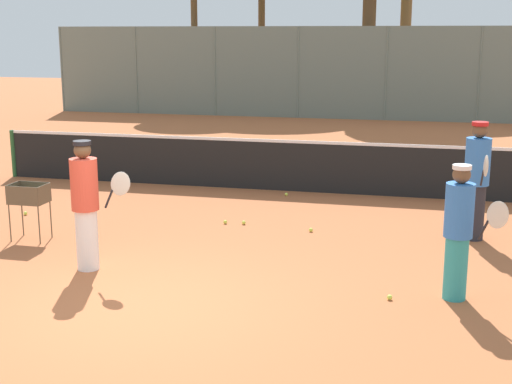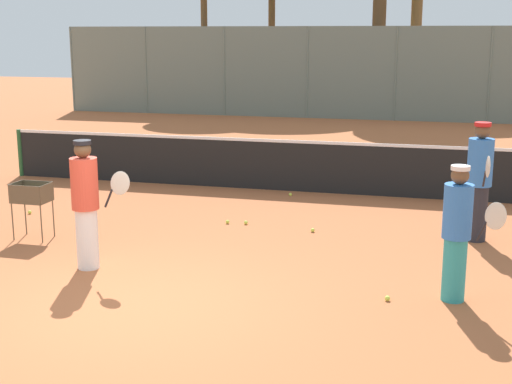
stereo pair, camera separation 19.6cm
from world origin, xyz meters
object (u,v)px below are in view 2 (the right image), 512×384
Objects in this scene: player_white_outfit at (457,232)px; player_yellow_shirt at (479,180)px; tennis_net at (268,163)px; ball_cart at (32,197)px; player_red_cap at (86,203)px.

player_yellow_shirt reaches higher than player_white_outfit.
player_yellow_shirt is (0.35, 2.77, 0.10)m from player_white_outfit.
tennis_net reaches higher than ball_cart.
player_yellow_shirt is at bearing -34.28° from tennis_net.
player_yellow_shirt is at bearing 122.51° from player_white_outfit.
tennis_net is 6.71m from player_white_outfit.
tennis_net is at bearing 58.51° from ball_cart.
player_red_cap is 2.00× the size of ball_cart.
tennis_net is 6.27× the size of player_yellow_shirt.
ball_cart is (-6.48, 1.09, -0.20)m from player_white_outfit.
player_yellow_shirt is (5.27, 2.80, 0.04)m from player_red_cap.
ball_cart is at bearing -121.49° from tennis_net.
tennis_net is 6.99× the size of player_white_outfit.
tennis_net is at bearing 163.62° from player_white_outfit.
player_red_cap is 0.96× the size of player_yellow_shirt.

